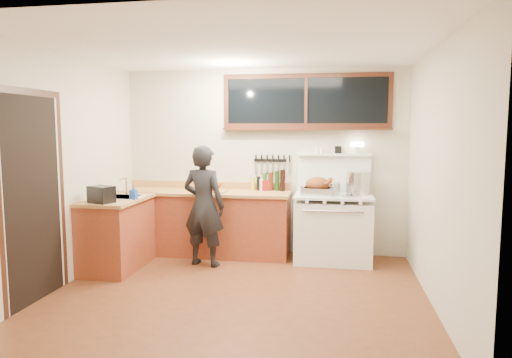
% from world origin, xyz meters
% --- Properties ---
extents(ground_plane, '(4.00, 3.50, 0.02)m').
position_xyz_m(ground_plane, '(0.00, 0.00, -0.01)').
color(ground_plane, '#532916').
extents(room_shell, '(4.10, 3.60, 2.65)m').
position_xyz_m(room_shell, '(0.00, 0.00, 1.65)').
color(room_shell, beige).
rests_on(room_shell, ground).
extents(counter_back, '(2.44, 0.64, 1.00)m').
position_xyz_m(counter_back, '(-0.80, 1.45, 0.45)').
color(counter_back, maroon).
rests_on(counter_back, ground).
extents(counter_left, '(0.64, 1.09, 0.90)m').
position_xyz_m(counter_left, '(-1.70, 0.62, 0.45)').
color(counter_left, maroon).
rests_on(counter_left, ground).
extents(sink_unit, '(0.50, 0.45, 0.37)m').
position_xyz_m(sink_unit, '(-1.68, 0.70, 0.85)').
color(sink_unit, white).
rests_on(sink_unit, counter_left).
extents(vintage_stove, '(1.02, 0.74, 1.59)m').
position_xyz_m(vintage_stove, '(1.00, 1.41, 0.47)').
color(vintage_stove, white).
rests_on(vintage_stove, ground).
extents(back_window, '(2.32, 0.13, 0.77)m').
position_xyz_m(back_window, '(0.60, 1.72, 2.06)').
color(back_window, black).
rests_on(back_window, room_shell).
extents(left_doorway, '(0.02, 1.04, 2.17)m').
position_xyz_m(left_doorway, '(-1.99, -0.55, 1.09)').
color(left_doorway, black).
rests_on(left_doorway, ground).
extents(knife_strip, '(0.52, 0.03, 0.28)m').
position_xyz_m(knife_strip, '(0.12, 1.73, 1.31)').
color(knife_strip, black).
rests_on(knife_strip, room_shell).
extents(man, '(0.63, 0.48, 1.56)m').
position_xyz_m(man, '(-0.65, 0.93, 0.78)').
color(man, black).
rests_on(man, ground).
extents(soap_bottle, '(0.09, 0.09, 0.17)m').
position_xyz_m(soap_bottle, '(-1.43, 0.56, 0.99)').
color(soap_bottle, '#224AAC').
rests_on(soap_bottle, counter_left).
extents(toaster, '(0.34, 0.29, 0.20)m').
position_xyz_m(toaster, '(-1.70, 0.27, 1.00)').
color(toaster, black).
rests_on(toaster, counter_left).
extents(cutting_board, '(0.41, 0.31, 0.14)m').
position_xyz_m(cutting_board, '(-0.65, 1.35, 0.95)').
color(cutting_board, '#B58248').
rests_on(cutting_board, counter_back).
extents(roast_turkey, '(0.44, 0.34, 0.24)m').
position_xyz_m(roast_turkey, '(0.79, 1.33, 1.00)').
color(roast_turkey, silver).
rests_on(roast_turkey, vintage_stove).
extents(stockpot, '(0.37, 0.37, 0.30)m').
position_xyz_m(stockpot, '(1.32, 1.50, 1.05)').
color(stockpot, silver).
rests_on(stockpot, vintage_stove).
extents(saucepan, '(0.23, 0.31, 0.13)m').
position_xyz_m(saucepan, '(1.00, 1.56, 0.97)').
color(saucepan, silver).
rests_on(saucepan, vintage_stove).
extents(pot_lid, '(0.32, 0.32, 0.04)m').
position_xyz_m(pot_lid, '(1.22, 1.24, 0.91)').
color(pot_lid, silver).
rests_on(pot_lid, vintage_stove).
extents(coffee_tin, '(0.12, 0.11, 0.15)m').
position_xyz_m(coffee_tin, '(0.05, 1.62, 0.97)').
color(coffee_tin, maroon).
rests_on(coffee_tin, counter_back).
extents(pitcher, '(0.10, 0.10, 0.16)m').
position_xyz_m(pitcher, '(0.00, 1.64, 0.98)').
color(pitcher, white).
rests_on(pitcher, counter_back).
extents(bottle_cluster, '(0.49, 0.07, 0.30)m').
position_xyz_m(bottle_cluster, '(0.13, 1.63, 1.03)').
color(bottle_cluster, black).
rests_on(bottle_cluster, counter_back).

